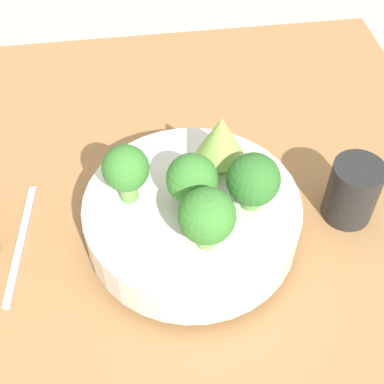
% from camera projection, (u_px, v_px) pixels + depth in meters
% --- Properties ---
extents(ground_plane, '(6.00, 6.00, 0.00)m').
position_uv_depth(ground_plane, '(216.00, 237.00, 0.76)').
color(ground_plane, '#ADA89E').
extents(table, '(0.94, 0.75, 0.03)m').
position_uv_depth(table, '(217.00, 229.00, 0.75)').
color(table, '#9E7042').
rests_on(table, ground_plane).
extents(bowl, '(0.27, 0.27, 0.07)m').
position_uv_depth(bowl, '(192.00, 218.00, 0.69)').
color(bowl, silver).
rests_on(bowl, table).
extents(broccoli_floret_front, '(0.06, 0.06, 0.08)m').
position_uv_depth(broccoli_floret_front, '(126.00, 173.00, 0.63)').
color(broccoli_floret_front, '#6BA34C').
rests_on(broccoli_floret_front, bowl).
extents(broccoli_floret_back, '(0.06, 0.06, 0.08)m').
position_uv_depth(broccoli_floret_back, '(253.00, 181.00, 0.63)').
color(broccoli_floret_back, '#609347').
rests_on(broccoli_floret_back, bowl).
extents(broccoli_floret_right, '(0.06, 0.06, 0.08)m').
position_uv_depth(broccoli_floret_right, '(207.00, 217.00, 0.58)').
color(broccoli_floret_right, '#7AB256').
rests_on(broccoli_floret_right, bowl).
extents(broccoli_floret_center, '(0.06, 0.06, 0.07)m').
position_uv_depth(broccoli_floret_center, '(192.00, 180.00, 0.63)').
color(broccoli_floret_center, '#7AB256').
rests_on(broccoli_floret_center, bowl).
extents(romanesco_piece_far, '(0.06, 0.06, 0.09)m').
position_uv_depth(romanesco_piece_far, '(221.00, 139.00, 0.66)').
color(romanesco_piece_far, '#7AB256').
rests_on(romanesco_piece_far, bowl).
extents(cup, '(0.07, 0.07, 0.09)m').
position_uv_depth(cup, '(352.00, 191.00, 0.71)').
color(cup, black).
rests_on(cup, table).
extents(fork, '(0.19, 0.03, 0.01)m').
position_uv_depth(fork, '(21.00, 243.00, 0.71)').
color(fork, '#B2B2B7').
rests_on(fork, table).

